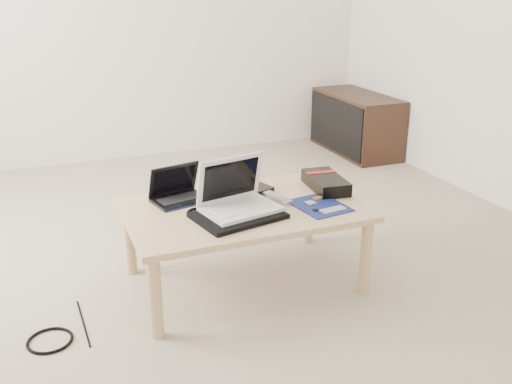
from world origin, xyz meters
name	(u,v)px	position (x,y,z in m)	size (l,w,h in m)	color
ground	(209,255)	(0.00, 0.00, 0.00)	(4.00, 4.00, 0.00)	beige
coffee_table	(244,216)	(0.07, -0.35, 0.35)	(1.10, 0.70, 0.40)	tan
media_cabinet	(355,123)	(1.77, 1.45, 0.25)	(0.41, 0.90, 0.50)	#341E15
book	(239,190)	(0.12, -0.16, 0.41)	(0.34, 0.31, 0.03)	black
netbook	(178,193)	(-0.19, -0.15, 0.44)	(0.29, 0.24, 0.18)	black
tablet	(232,202)	(0.04, -0.28, 0.41)	(0.27, 0.23, 0.01)	black
remote	(273,196)	(0.25, -0.30, 0.41)	(0.11, 0.24, 0.02)	silver
neoprene_sleeve	(238,215)	(0.00, -0.46, 0.41)	(0.38, 0.28, 0.02)	black
white_laptop	(237,199)	(0.02, -0.40, 0.47)	(0.38, 0.30, 0.24)	white
motherboard	(320,205)	(0.41, -0.47, 0.40)	(0.25, 0.30, 0.01)	#0C1A50
gpu_box	(326,182)	(0.55, -0.27, 0.43)	(0.19, 0.32, 0.07)	black
cable_coil	(199,212)	(-0.15, -0.35, 0.41)	(0.11, 0.11, 0.01)	black
floor_cable_coil	(50,341)	(-0.85, -0.52, 0.01)	(0.19, 0.19, 0.01)	black
floor_cable_trail	(83,323)	(-0.71, -0.43, 0.00)	(0.01, 0.01, 0.38)	black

